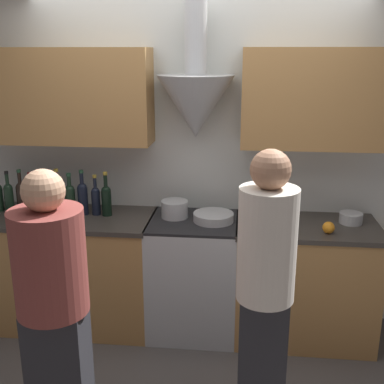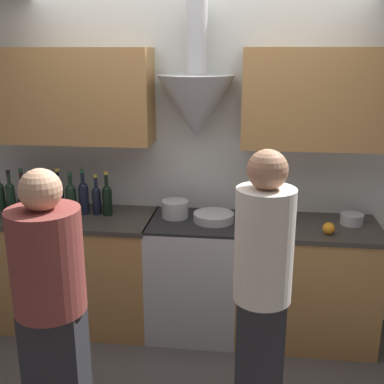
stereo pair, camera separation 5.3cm
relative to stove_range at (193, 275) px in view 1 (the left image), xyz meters
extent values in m
plane|color=#4C4744|center=(0.00, -0.35, -0.46)|extent=(12.00, 12.00, 0.00)
cube|color=silver|center=(0.00, 0.33, 0.84)|extent=(8.40, 0.06, 2.60)
cone|color=#B7BABC|center=(0.00, 0.14, 1.28)|extent=(0.56, 0.56, 0.45)
cylinder|color=#B7BABC|center=(0.00, 0.14, 1.80)|extent=(0.16, 0.16, 0.59)
cube|color=#B27F47|center=(-0.98, 0.15, 1.34)|extent=(1.29, 0.32, 0.70)
cube|color=#B27F47|center=(0.84, 0.15, 1.34)|extent=(1.02, 0.32, 0.70)
cube|color=#B27F47|center=(-0.98, 0.00, -0.02)|extent=(1.29, 0.60, 0.87)
cube|color=#38332D|center=(-0.98, 0.00, 0.43)|extent=(1.32, 0.62, 0.03)
cube|color=#B27F47|center=(0.84, 0.00, -0.02)|extent=(1.02, 0.60, 0.87)
cube|color=#38332D|center=(0.84, 0.00, 0.43)|extent=(1.04, 0.62, 0.03)
cube|color=#B7BABC|center=(0.00, 0.00, -0.01)|extent=(0.66, 0.60, 0.89)
cube|color=black|center=(0.00, -0.30, -0.05)|extent=(0.46, 0.01, 0.40)
cube|color=black|center=(0.00, 0.00, 0.44)|extent=(0.66, 0.60, 0.02)
cube|color=#B7BABC|center=(0.00, 0.27, 0.38)|extent=(0.66, 0.06, 0.10)
cylinder|color=black|center=(-1.46, 0.05, 0.55)|extent=(0.07, 0.07, 0.19)
sphere|color=black|center=(-1.46, 0.05, 0.64)|extent=(0.07, 0.07, 0.07)
cylinder|color=black|center=(-1.46, 0.05, 0.71)|extent=(0.03, 0.03, 0.10)
cylinder|color=black|center=(-1.46, 0.05, 0.77)|extent=(0.03, 0.03, 0.02)
cylinder|color=black|center=(-1.36, 0.07, 0.55)|extent=(0.07, 0.07, 0.20)
sphere|color=black|center=(-1.36, 0.07, 0.65)|extent=(0.07, 0.07, 0.07)
cylinder|color=black|center=(-1.36, 0.07, 0.72)|extent=(0.03, 0.03, 0.10)
cylinder|color=#234C33|center=(-1.36, 0.07, 0.78)|extent=(0.03, 0.03, 0.02)
cylinder|color=black|center=(-1.27, 0.05, 0.55)|extent=(0.08, 0.08, 0.20)
sphere|color=black|center=(-1.27, 0.05, 0.65)|extent=(0.07, 0.07, 0.07)
cylinder|color=black|center=(-1.27, 0.05, 0.71)|extent=(0.03, 0.03, 0.09)
cylinder|color=maroon|center=(-1.27, 0.05, 0.76)|extent=(0.03, 0.03, 0.02)
cylinder|color=black|center=(-1.16, 0.05, 0.54)|extent=(0.08, 0.08, 0.19)
sphere|color=black|center=(-1.16, 0.05, 0.64)|extent=(0.07, 0.07, 0.07)
cylinder|color=black|center=(-1.16, 0.05, 0.71)|extent=(0.03, 0.03, 0.11)
cylinder|color=#234C33|center=(-1.16, 0.05, 0.77)|extent=(0.03, 0.03, 0.02)
cylinder|color=black|center=(-1.06, 0.04, 0.56)|extent=(0.08, 0.08, 0.21)
sphere|color=black|center=(-1.06, 0.04, 0.66)|extent=(0.07, 0.07, 0.07)
cylinder|color=black|center=(-1.06, 0.04, 0.73)|extent=(0.03, 0.03, 0.11)
cylinder|color=gold|center=(-1.06, 0.04, 0.80)|extent=(0.03, 0.03, 0.02)
cylinder|color=black|center=(-0.96, 0.05, 0.55)|extent=(0.08, 0.08, 0.19)
sphere|color=black|center=(-0.96, 0.05, 0.64)|extent=(0.08, 0.08, 0.08)
cylinder|color=black|center=(-0.96, 0.05, 0.71)|extent=(0.03, 0.03, 0.09)
cylinder|color=#234C33|center=(-0.96, 0.05, 0.76)|extent=(0.03, 0.03, 0.02)
cylinder|color=black|center=(-0.86, 0.05, 0.56)|extent=(0.08, 0.08, 0.21)
sphere|color=black|center=(-0.86, 0.05, 0.66)|extent=(0.07, 0.07, 0.07)
cylinder|color=black|center=(-0.86, 0.05, 0.73)|extent=(0.03, 0.03, 0.10)
cylinder|color=#234C33|center=(-0.86, 0.05, 0.79)|extent=(0.03, 0.03, 0.02)
cylinder|color=black|center=(-0.76, 0.05, 0.54)|extent=(0.07, 0.07, 0.18)
sphere|color=black|center=(-0.76, 0.05, 0.63)|extent=(0.07, 0.07, 0.07)
cylinder|color=black|center=(-0.76, 0.05, 0.70)|extent=(0.03, 0.03, 0.09)
cylinder|color=gold|center=(-0.76, 0.05, 0.75)|extent=(0.03, 0.03, 0.02)
cylinder|color=black|center=(-0.67, 0.04, 0.55)|extent=(0.07, 0.07, 0.20)
sphere|color=black|center=(-0.67, 0.04, 0.65)|extent=(0.07, 0.07, 0.07)
cylinder|color=black|center=(-0.67, 0.04, 0.72)|extent=(0.03, 0.03, 0.11)
cylinder|color=gold|center=(-0.67, 0.04, 0.78)|extent=(0.03, 0.03, 0.02)
cylinder|color=#B7BABC|center=(-0.15, 0.06, 0.52)|extent=(0.20, 0.20, 0.13)
cylinder|color=#B7BABC|center=(0.15, 0.00, 0.48)|extent=(0.30, 0.30, 0.06)
sphere|color=orange|center=(0.96, -0.17, 0.49)|extent=(0.08, 0.08, 0.08)
cylinder|color=#B7BABC|center=(1.15, 0.06, 0.49)|extent=(0.17, 0.17, 0.08)
cube|color=silver|center=(0.61, -0.09, 0.45)|extent=(0.17, 0.04, 0.01)
cube|color=black|center=(0.47, -0.09, 0.45)|extent=(0.10, 0.03, 0.01)
cube|color=#28282D|center=(-0.61, -1.22, -0.05)|extent=(0.32, 0.21, 0.82)
cylinder|color=brown|center=(-0.61, -1.22, 0.64)|extent=(0.37, 0.37, 0.55)
sphere|color=tan|center=(-0.61, -1.22, 1.02)|extent=(0.21, 0.21, 0.21)
cube|color=#28282D|center=(0.49, -1.07, -0.02)|extent=(0.26, 0.17, 0.88)
cylinder|color=silver|center=(0.49, -1.07, 0.72)|extent=(0.30, 0.30, 0.60)
sphere|color=#AD7A5B|center=(0.49, -1.07, 1.11)|extent=(0.20, 0.20, 0.20)
camera|label=1|loc=(0.35, -3.37, 1.67)|focal=45.00mm
camera|label=2|loc=(0.40, -3.36, 1.67)|focal=45.00mm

